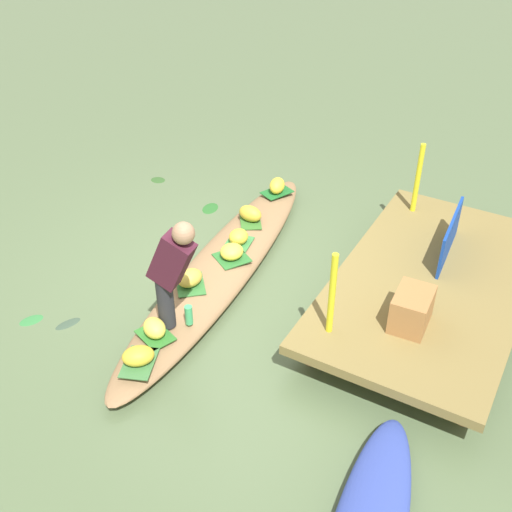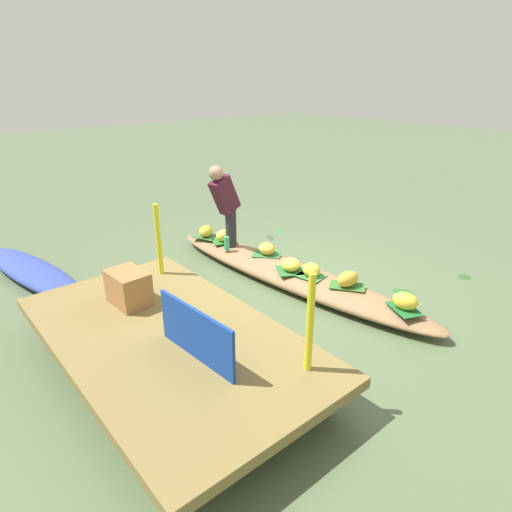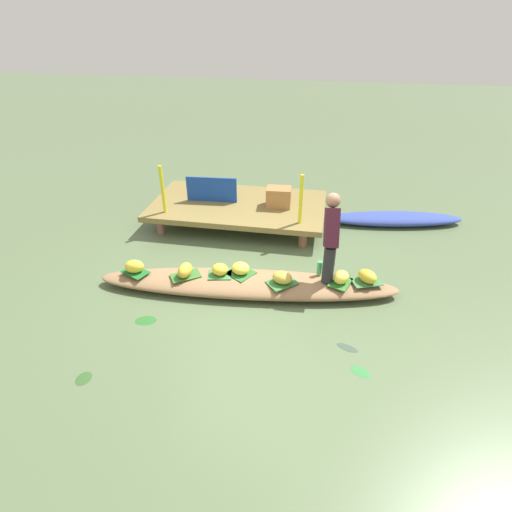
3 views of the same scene
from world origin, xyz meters
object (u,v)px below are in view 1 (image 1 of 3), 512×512
Objects in this scene: banana_bunch_4 at (154,328)px; banana_bunch_3 at (277,186)px; banana_bunch_5 at (232,252)px; water_bottle at (189,315)px; market_banner at (450,237)px; produce_crate at (412,309)px; vendor_boat at (221,269)px; vendor_person at (171,269)px; banana_bunch_2 at (138,356)px; banana_bunch_6 at (239,237)px; banana_bunch_1 at (190,278)px; banana_bunch_0 at (250,214)px.

banana_bunch_3 is at bearing -174.90° from banana_bunch_4.
water_bottle is at bearing 10.06° from banana_bunch_5.
market_banner reaches higher than produce_crate.
banana_bunch_5 reaches higher than vendor_boat.
banana_bunch_2 is at bearing -1.87° from vendor_person.
water_bottle is (-0.67, 0.09, 0.01)m from banana_bunch_2.
banana_bunch_3 is at bearing -172.50° from banana_bunch_6.
banana_bunch_6 is 0.53× the size of produce_crate.
vendor_person reaches higher than vendor_boat.
banana_bunch_1 is 1.19× the size of banana_bunch_6.
vendor_person reaches higher than water_bottle.
banana_bunch_3 reaches higher than banana_bunch_4.
water_bottle is (0.50, 0.33, 0.01)m from banana_bunch_1.
banana_bunch_6 is 0.19× the size of vendor_person.
vendor_person is (1.98, 0.33, 0.59)m from banana_bunch_0.
banana_bunch_5 is 1.37m from vendor_person.
banana_bunch_0 is 2.19m from banana_bunch_4.
banana_bunch_1 is at bearing -11.82° from banana_bunch_5.
banana_bunch_6 is at bearing -174.69° from banana_bunch_2.
vendor_person is (2.73, 0.37, 0.59)m from banana_bunch_3.
banana_bunch_6 is at bearing -104.30° from produce_crate.
water_bottle is (1.11, 0.20, 0.01)m from banana_bunch_5.
banana_bunch_5 is (-0.62, 0.13, -0.00)m from banana_bunch_1.
banana_bunch_4 reaches higher than banana_bunch_5.
banana_bunch_5 is at bearing -173.96° from vendor_person.
banana_bunch_5 is at bearing 15.84° from banana_bunch_6.
banana_bunch_3 is at bearing -177.17° from banana_bunch_0.
banana_bunch_0 is at bearing -177.76° from vendor_boat.
banana_bunch_2 is 0.82m from vendor_person.
banana_bunch_5 is 1.13m from water_bottle.
vendor_boat is 2.21m from produce_crate.
market_banner is (-1.10, 2.15, 0.50)m from vendor_boat.
vendor_boat is at bearing -175.54° from banana_bunch_4.
banana_bunch_1 is at bearing 3.16° from banana_bunch_0.
vendor_person is 2.96m from market_banner.
produce_crate reaches higher than banana_bunch_4.
banana_bunch_3 reaches higher than banana_bunch_2.
banana_bunch_2 is 3.31m from banana_bunch_3.
vendor_boat is 9.78× the size of produce_crate.
banana_bunch_1 is 0.96× the size of banana_bunch_2.
banana_bunch_5 is 2.11m from produce_crate.
banana_bunch_1 is 2.74m from market_banner.
banana_bunch_1 is 0.81m from banana_bunch_4.
banana_bunch_4 is (1.31, 0.10, 0.21)m from vendor_boat.
banana_bunch_3 is 1.33× the size of water_bottle.
banana_bunch_4 is 1.71m from banana_bunch_6.
banana_bunch_4 is (0.80, 0.15, 0.00)m from banana_bunch_1.
banana_bunch_0 is at bearing -176.84° from banana_bunch_1.
market_banner reaches higher than banana_bunch_4.
vendor_boat is 0.24m from banana_bunch_5.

